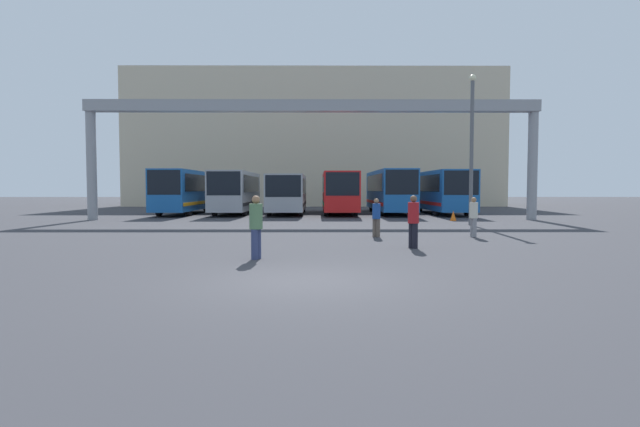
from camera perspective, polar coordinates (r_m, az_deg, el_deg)
ground_plane at (r=10.82m, az=-1.92°, el=-7.74°), size 200.00×200.00×0.00m
building_backdrop at (r=59.31m, az=-0.60°, el=8.19°), size 41.29×12.00×14.86m
overhead_gantry at (r=31.45m, az=-0.86°, el=10.61°), size 28.11×0.80×7.43m
bus_slot_0 at (r=39.51m, az=-15.28°, el=2.68°), size 2.44×10.04×3.30m
bus_slot_1 at (r=38.75m, az=-9.58°, el=2.67°), size 2.48×10.19×3.21m
bus_slot_2 at (r=38.31m, az=-3.72°, el=2.50°), size 2.62×10.17×2.96m
bus_slot_3 at (r=38.67m, az=2.19°, el=2.67°), size 2.48×10.96×3.16m
bus_slot_4 at (r=39.46m, az=7.92°, el=2.78°), size 2.43×11.80×3.32m
bus_slot_5 at (r=39.53m, az=13.76°, el=2.67°), size 2.57×10.39×3.27m
pedestrian_near_right at (r=20.41m, az=6.46°, el=-0.36°), size 0.33×0.33×1.58m
pedestrian_far_center at (r=14.12m, az=-7.33°, el=-1.36°), size 0.37×0.37×1.79m
pedestrian_near_left at (r=16.80m, az=10.62°, el=-0.77°), size 0.37×0.37×1.76m
pedestrian_mid_left at (r=21.19m, az=17.15°, el=-0.28°), size 0.34×0.34×1.63m
traffic_cone at (r=31.48m, az=14.99°, el=-0.24°), size 0.38×0.38×0.62m
lamp_post at (r=28.09m, az=16.95°, el=7.65°), size 0.36×0.36×8.02m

